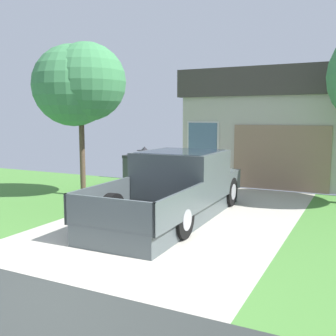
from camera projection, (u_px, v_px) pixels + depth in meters
pickup_truck at (178, 187)px, 9.95m from camera, size 2.18×5.46×1.61m
person_with_hat at (145, 171)px, 11.26m from camera, size 0.44×0.44×1.64m
handbag at (142, 200)px, 11.21m from camera, size 0.40×0.19×0.46m
house_with_garage at (323, 126)px, 15.12m from camera, size 9.65×5.68×4.17m
front_yard_tree at (80, 84)px, 11.86m from camera, size 2.80×2.52×4.67m
wheeled_trash_bin at (134, 169)px, 14.37m from camera, size 0.60×0.72×1.10m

